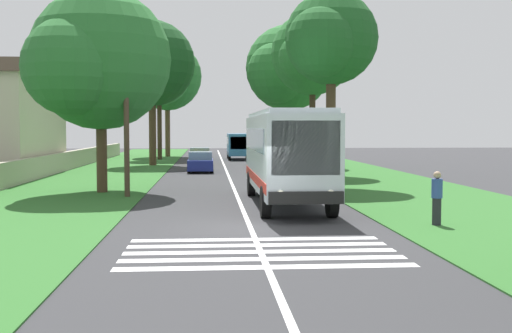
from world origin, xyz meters
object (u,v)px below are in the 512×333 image
at_px(trailing_minibus_0, 238,144).
at_px(roadside_tree_left_2, 157,76).
at_px(roadside_tree_right_2, 311,56).
at_px(coach_bus, 285,151).
at_px(trailing_car_1, 200,157).
at_px(roadside_tree_right_0, 286,71).
at_px(roadside_tree_right_1, 328,41).
at_px(roadside_tree_left_1, 96,63).
at_px(roadside_tree_left_3, 165,78).
at_px(utility_pole, 126,111).
at_px(pedestrian, 437,198).
at_px(roadside_tree_left_0, 150,66).
at_px(trailing_car_0, 201,162).

distance_m(trailing_minibus_0, roadside_tree_left_2, 10.26).
xyz_separation_m(trailing_minibus_0, roadside_tree_right_2, (-21.92, -3.70, 6.22)).
bearing_deg(coach_bus, roadside_tree_right_2, -12.45).
bearing_deg(roadside_tree_left_2, trailing_car_1, -153.84).
bearing_deg(roadside_tree_right_0, roadside_tree_right_1, -179.90).
relative_size(roadside_tree_left_1, roadside_tree_left_3, 0.78).
bearing_deg(trailing_car_1, utility_pole, 173.69).
relative_size(roadside_tree_left_1, roadside_tree_right_2, 0.91).
distance_m(trailing_car_1, trailing_minibus_0, 9.64).
relative_size(trailing_car_1, roadside_tree_right_0, 0.38).
bearing_deg(pedestrian, trailing_minibus_0, 5.41).
height_order(coach_bus, roadside_tree_left_2, roadside_tree_left_2).
bearing_deg(roadside_tree_left_3, roadside_tree_left_0, 179.35).
distance_m(roadside_tree_left_1, utility_pole, 3.47).
height_order(trailing_car_1, roadside_tree_left_0, roadside_tree_left_0).
relative_size(trailing_minibus_0, roadside_tree_right_0, 0.54).
relative_size(roadside_tree_right_2, pedestrian, 6.25).
bearing_deg(roadside_tree_right_2, roadside_tree_right_0, 3.02).
relative_size(roadside_tree_left_2, roadside_tree_left_3, 0.92).
height_order(trailing_car_0, trailing_car_1, same).
relative_size(roadside_tree_left_0, roadside_tree_right_2, 1.12).
relative_size(roadside_tree_right_0, roadside_tree_right_2, 1.06).
height_order(roadside_tree_right_0, pedestrian, roadside_tree_right_0).
distance_m(trailing_minibus_0, roadside_tree_left_0, 14.38).
bearing_deg(roadside_tree_left_3, roadside_tree_left_1, 179.03).
relative_size(trailing_car_1, roadside_tree_right_1, 0.43).
relative_size(utility_pole, pedestrian, 4.35).
bearing_deg(roadside_tree_right_1, roadside_tree_left_0, 28.16).
bearing_deg(roadside_tree_left_0, roadside_tree_right_1, -151.84).
xyz_separation_m(roadside_tree_right_1, pedestrian, (-13.57, -0.95, -6.65)).
bearing_deg(roadside_tree_right_2, coach_bus, 167.55).
xyz_separation_m(roadside_tree_left_0, roadside_tree_right_0, (-2.33, -10.92, -0.54)).
distance_m(roadside_tree_right_0, roadside_tree_right_1, 18.13).
bearing_deg(roadside_tree_right_2, trailing_minibus_0, 9.57).
bearing_deg(utility_pole, trailing_car_1, -6.31).
bearing_deg(trailing_minibus_0, trailing_car_1, 157.44).
relative_size(coach_bus, pedestrian, 6.60).
bearing_deg(roadside_tree_right_1, coach_bus, 157.37).
distance_m(coach_bus, utility_pole, 7.59).
xyz_separation_m(coach_bus, trailing_car_1, (29.17, 3.82, -1.48)).
bearing_deg(utility_pole, trailing_car_0, -10.38).
bearing_deg(pedestrian, coach_bus, 33.32).
relative_size(roadside_tree_left_1, pedestrian, 5.67).
relative_size(roadside_tree_left_3, roadside_tree_right_2, 1.16).
bearing_deg(trailing_car_1, roadside_tree_left_0, 107.84).
relative_size(trailing_minibus_0, roadside_tree_left_1, 0.63).
bearing_deg(roadside_tree_right_0, coach_bus, 173.17).
relative_size(coach_bus, trailing_car_0, 2.60).
bearing_deg(roadside_tree_left_0, utility_pole, -177.31).
bearing_deg(roadside_tree_left_2, coach_bus, -168.03).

